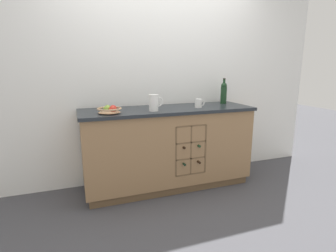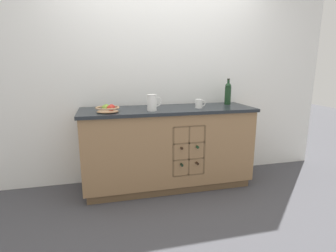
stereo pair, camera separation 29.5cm
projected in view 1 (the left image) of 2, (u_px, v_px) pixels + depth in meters
ground_plane at (168, 185)px, 3.12m from camera, size 14.00×14.00×0.00m
back_wall at (158, 75)px, 3.16m from camera, size 4.40×0.06×2.55m
kitchen_island at (168, 147)px, 3.01m from camera, size 1.93×0.63×0.93m
fruit_bowl at (110, 109)px, 2.58m from camera, size 0.24×0.24×0.08m
white_pitcher at (154, 102)px, 2.71m from camera, size 0.16×0.10×0.17m
ceramic_mug at (199, 103)px, 2.95m from camera, size 0.12×0.08×0.10m
standing_wine_bottle at (224, 92)px, 3.26m from camera, size 0.08×0.08×0.31m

